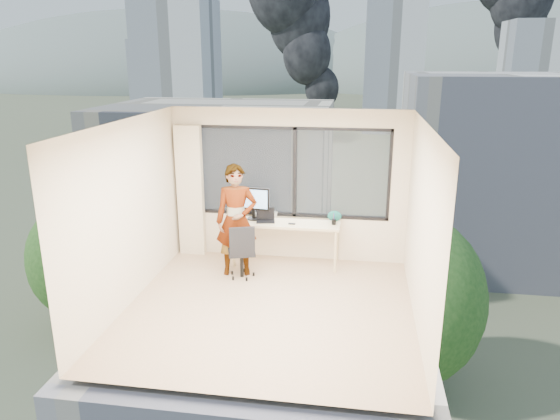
% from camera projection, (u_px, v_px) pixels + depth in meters
% --- Properties ---
extents(floor, '(4.00, 4.00, 0.01)m').
position_uv_depth(floor, '(269.00, 308.00, 7.27)').
color(floor, tan).
rests_on(floor, ground).
extents(ceiling, '(4.00, 4.00, 0.01)m').
position_uv_depth(ceiling, '(268.00, 123.00, 6.52)').
color(ceiling, white).
rests_on(ceiling, ground).
extents(wall_front, '(4.00, 0.01, 2.60)m').
position_uv_depth(wall_front, '(233.00, 283.00, 5.01)').
color(wall_front, beige).
rests_on(wall_front, ground).
extents(wall_left, '(0.01, 4.00, 2.60)m').
position_uv_depth(wall_left, '(128.00, 214.00, 7.19)').
color(wall_left, beige).
rests_on(wall_left, ground).
extents(wall_right, '(0.01, 4.00, 2.60)m').
position_uv_depth(wall_right, '(422.00, 228.00, 6.61)').
color(wall_right, beige).
rests_on(wall_right, ground).
extents(window_wall, '(3.30, 0.16, 1.55)m').
position_uv_depth(window_wall, '(292.00, 172.00, 8.72)').
color(window_wall, black).
rests_on(window_wall, ground).
extents(curtain, '(0.45, 0.14, 2.30)m').
position_uv_depth(curtain, '(190.00, 191.00, 8.97)').
color(curtain, beige).
rests_on(curtain, floor).
extents(desk, '(1.80, 0.60, 0.75)m').
position_uv_depth(desk, '(286.00, 243.00, 8.74)').
color(desk, beige).
rests_on(desk, floor).
extents(chair, '(0.59, 0.59, 0.92)m').
position_uv_depth(chair, '(241.00, 250.00, 8.17)').
color(chair, black).
rests_on(chair, floor).
extents(person, '(0.73, 0.55, 1.81)m').
position_uv_depth(person, '(236.00, 220.00, 8.19)').
color(person, '#2D2D33').
rests_on(person, floor).
extents(monitor, '(0.57, 0.19, 0.56)m').
position_uv_depth(monitor, '(254.00, 203.00, 8.68)').
color(monitor, black).
rests_on(monitor, desk).
extents(game_console, '(0.38, 0.35, 0.08)m').
position_uv_depth(game_console, '(266.00, 214.00, 8.89)').
color(game_console, white).
rests_on(game_console, desk).
extents(laptop, '(0.36, 0.37, 0.20)m').
position_uv_depth(laptop, '(265.00, 216.00, 8.60)').
color(laptop, black).
rests_on(laptop, desk).
extents(cellphone, '(0.12, 0.05, 0.01)m').
position_uv_depth(cellphone, '(292.00, 224.00, 8.50)').
color(cellphone, black).
rests_on(cellphone, desk).
extents(pen_cup, '(0.08, 0.08, 0.09)m').
position_uv_depth(pen_cup, '(334.00, 222.00, 8.47)').
color(pen_cup, black).
rests_on(pen_cup, desk).
extents(handbag, '(0.25, 0.17, 0.18)m').
position_uv_depth(handbag, '(334.00, 216.00, 8.63)').
color(handbag, '#0B4545').
rests_on(handbag, desk).
extents(exterior_ground, '(400.00, 400.00, 0.04)m').
position_uv_depth(exterior_ground, '(355.00, 130.00, 124.85)').
color(exterior_ground, '#515B3D').
rests_on(exterior_ground, ground).
extents(near_bldg_a, '(16.00, 12.00, 14.00)m').
position_uv_depth(near_bldg_a, '(221.00, 199.00, 39.00)').
color(near_bldg_a, beige).
rests_on(near_bldg_a, exterior_ground).
extents(near_bldg_b, '(14.00, 13.00, 16.00)m').
position_uv_depth(near_bldg_b, '(489.00, 172.00, 43.20)').
color(near_bldg_b, silver).
rests_on(near_bldg_b, exterior_ground).
extents(far_tower_a, '(14.00, 14.00, 28.00)m').
position_uv_depth(far_tower_a, '(179.00, 73.00, 102.30)').
color(far_tower_a, silver).
rests_on(far_tower_a, exterior_ground).
extents(far_tower_b, '(13.00, 13.00, 30.00)m').
position_uv_depth(far_tower_b, '(393.00, 66.00, 119.35)').
color(far_tower_b, silver).
rests_on(far_tower_b, exterior_ground).
extents(far_tower_c, '(15.00, 15.00, 26.00)m').
position_uv_depth(far_tower_c, '(533.00, 73.00, 133.41)').
color(far_tower_c, silver).
rests_on(far_tower_c, exterior_ground).
extents(far_tower_d, '(16.00, 14.00, 22.00)m').
position_uv_depth(far_tower_d, '(162.00, 77.00, 158.88)').
color(far_tower_d, silver).
rests_on(far_tower_d, exterior_ground).
extents(hill_a, '(288.00, 216.00, 90.00)m').
position_uv_depth(hill_a, '(172.00, 83.00, 331.71)').
color(hill_a, slate).
rests_on(hill_a, exterior_ground).
extents(hill_b, '(300.00, 220.00, 96.00)m').
position_uv_depth(hill_b, '(534.00, 86.00, 299.39)').
color(hill_b, slate).
rests_on(hill_b, exterior_ground).
extents(tree_a, '(7.00, 7.00, 8.00)m').
position_uv_depth(tree_a, '(86.00, 271.00, 33.32)').
color(tree_a, '#214A18').
rests_on(tree_a, exterior_ground).
extents(tree_b, '(7.60, 7.60, 9.00)m').
position_uv_depth(tree_b, '(407.00, 317.00, 26.46)').
color(tree_b, '#214A18').
rests_on(tree_b, exterior_ground).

